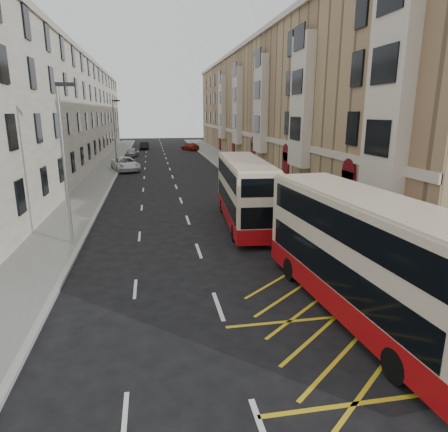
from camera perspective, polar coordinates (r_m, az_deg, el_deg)
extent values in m
plane|color=black|center=(11.41, 2.73, -21.88)|extent=(200.00, 200.00, 0.00)
cube|color=slate|center=(40.77, 4.29, 5.16)|extent=(4.00, 120.00, 0.15)
cube|color=slate|center=(39.85, -17.90, 4.27)|extent=(3.00, 120.00, 0.15)
cube|color=#9B9B96|center=(40.32, 1.52, 5.09)|extent=(0.25, 120.00, 0.15)
cube|color=#9B9B96|center=(39.68, -15.75, 4.39)|extent=(0.25, 120.00, 0.15)
cube|color=#9F855C|center=(57.05, 7.48, 15.28)|extent=(10.00, 79.00, 15.00)
cube|color=beige|center=(55.81, 2.32, 11.81)|extent=(0.18, 79.00, 0.50)
cube|color=beige|center=(56.33, 2.37, 23.06)|extent=(0.40, 79.00, 0.50)
cube|color=beige|center=(22.29, 22.49, 15.44)|extent=(0.80, 3.20, 10.00)
cube|color=beige|center=(33.09, 11.01, 15.66)|extent=(0.80, 3.20, 10.00)
cube|color=beige|center=(44.51, 5.28, 15.54)|extent=(0.80, 3.20, 10.00)
cube|color=beige|center=(56.17, 1.92, 15.40)|extent=(0.80, 3.20, 10.00)
cube|color=beige|center=(67.95, -0.28, 15.28)|extent=(0.80, 3.20, 10.00)
cube|color=#51070B|center=(26.40, 17.22, 2.90)|extent=(0.20, 1.60, 3.00)
cube|color=#51070B|center=(37.29, 8.80, 6.67)|extent=(0.20, 1.60, 3.00)
cube|color=#51070B|center=(48.71, 4.20, 8.65)|extent=(0.20, 1.60, 3.00)
cube|color=#51070B|center=(60.35, 1.34, 9.84)|extent=(0.20, 1.60, 3.00)
cube|color=#51070B|center=(72.11, -0.60, 10.64)|extent=(0.20, 1.60, 3.00)
cube|color=silver|center=(55.59, -22.70, 13.29)|extent=(9.00, 79.00, 13.00)
cube|color=beige|center=(55.19, -18.51, 20.44)|extent=(0.30, 79.00, 0.50)
cylinder|color=red|center=(15.43, 24.12, -10.14)|extent=(0.06, 0.06, 1.00)
cylinder|color=red|center=(17.97, 18.37, -6.09)|extent=(0.06, 0.06, 1.00)
cylinder|color=red|center=(20.71, 14.14, -3.03)|extent=(0.06, 0.06, 1.00)
cube|color=red|center=(17.81, 18.49, -4.64)|extent=(0.05, 6.50, 0.06)
cube|color=red|center=(17.95, 18.38, -5.94)|extent=(0.05, 6.50, 0.06)
cylinder|color=gray|center=(21.51, -21.79, 6.59)|extent=(0.16, 0.16, 8.00)
cube|color=black|center=(21.31, -21.72, 17.08)|extent=(0.90, 0.18, 0.18)
cylinder|color=gray|center=(51.16, -15.33, 11.22)|extent=(0.16, 0.16, 8.00)
cube|color=black|center=(51.08, -15.18, 15.61)|extent=(0.90, 0.18, 0.18)
cube|color=beige|center=(14.04, 19.37, -5.23)|extent=(3.13, 10.60, 3.75)
cube|color=#A10A0E|center=(14.58, 18.88, -10.60)|extent=(3.16, 10.63, 0.86)
cube|color=black|center=(14.20, 19.21, -6.94)|extent=(3.10, 9.77, 1.05)
cube|color=black|center=(13.71, 19.78, -0.64)|extent=(3.10, 9.77, 0.95)
cube|color=beige|center=(13.54, 20.05, 2.43)|extent=(3.00, 10.18, 0.11)
cube|color=black|center=(18.49, 10.42, -1.21)|extent=(2.02, 0.22, 1.24)
cube|color=black|center=(18.06, 10.71, 4.74)|extent=(1.66, 0.20, 0.43)
cylinder|color=black|center=(16.88, 9.51, -7.50)|extent=(0.33, 0.97, 0.95)
cylinder|color=black|center=(17.82, 15.89, -6.66)|extent=(0.33, 0.97, 0.95)
cylinder|color=black|center=(11.80, 23.39, -19.02)|extent=(0.33, 0.97, 0.95)
cube|color=beige|center=(24.35, 2.96, 3.62)|extent=(3.02, 10.19, 3.61)
cube|color=#A10A0E|center=(24.66, 2.92, 0.44)|extent=(3.05, 10.22, 0.82)
cube|color=black|center=(24.44, 2.95, 2.62)|extent=(3.00, 9.39, 1.00)
cube|color=black|center=(24.16, 2.99, 6.22)|extent=(3.00, 9.39, 0.91)
cube|color=beige|center=(24.07, 3.02, 7.92)|extent=(2.90, 9.78, 0.11)
cube|color=black|center=(29.30, 1.44, 4.74)|extent=(1.94, 0.22, 1.19)
cube|color=black|center=(29.03, 1.46, 8.39)|extent=(1.60, 0.19, 0.41)
cube|color=black|center=(19.64, 5.20, -0.30)|extent=(1.94, 0.22, 1.10)
cylinder|color=black|center=(27.69, -0.22, 1.46)|extent=(0.32, 0.93, 0.91)
cylinder|color=black|center=(27.97, 3.99, 1.56)|extent=(0.32, 0.93, 0.91)
cylinder|color=black|center=(21.52, 1.50, -2.44)|extent=(0.32, 0.93, 0.91)
cylinder|color=black|center=(21.88, 6.88, -2.25)|extent=(0.32, 0.93, 0.91)
imported|color=black|center=(17.91, 25.37, -5.76)|extent=(1.00, 0.94, 1.64)
imported|color=black|center=(18.98, 18.82, -3.83)|extent=(1.11, 0.77, 1.74)
imported|color=white|center=(48.86, -13.90, 7.22)|extent=(3.94, 6.23, 1.60)
imported|color=#95979B|center=(64.16, -13.02, 8.83)|extent=(2.26, 4.10, 1.32)
imported|color=black|center=(76.52, -11.29, 9.84)|extent=(1.63, 4.26, 1.38)
imported|color=#A22110|center=(73.74, -4.85, 9.87)|extent=(3.41, 4.90, 1.32)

